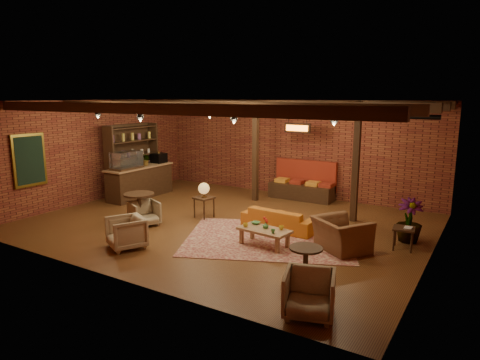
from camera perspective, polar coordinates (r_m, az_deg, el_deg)
The scene contains 29 objects.
floor at distance 11.44m, azimuth -1.82°, elevation -5.77°, with size 10.00×10.00×0.00m, color #432110.
ceiling at distance 10.94m, azimuth -1.92°, elevation 10.48°, with size 10.00×8.00×0.02m, color black.
wall_back at distance 14.55m, azimuth 6.87°, elevation 4.26°, with size 10.00×0.02×3.20m, color maroon.
wall_front at distance 8.11m, azimuth -17.65°, elevation -1.70°, with size 10.00×0.02×3.20m, color maroon.
wall_left at distance 14.43m, azimuth -18.71°, elevation 3.69°, with size 0.02×8.00×3.20m, color maroon.
wall_right at distance 9.35m, azimuth 24.65°, elevation -0.54°, with size 0.02×8.00×3.20m, color maroon.
ceiling_beams at distance 10.95m, azimuth -1.92°, elevation 9.85°, with size 9.80×6.40×0.22m, color black, non-canonical shape.
ceiling_pipe at distance 12.32m, azimuth 2.25°, elevation 8.93°, with size 0.12×0.12×9.60m, color black.
post_left at distance 13.59m, azimuth 2.08°, elevation 3.85°, with size 0.16×0.16×3.20m, color black.
post_right at distance 11.72m, azimuth 15.22°, elevation 2.28°, with size 0.16×0.16×3.20m, color black.
service_counter at distance 14.55m, azimuth -13.22°, elevation 0.86°, with size 0.80×2.50×1.60m, color black, non-canonical shape.
plant_counter at distance 14.56m, azimuth -12.46°, elevation 2.57°, with size 0.35×0.39×0.30m, color #337F33.
shelving_hutch at distance 14.84m, azimuth -14.12°, elevation 2.58°, with size 0.52×2.00×2.40m, color black, non-canonical shape.
chalkboard_menu at distance 13.04m, azimuth -26.27°, elevation 2.38°, with size 0.08×0.96×1.46m, color black.
banquette at distance 14.08m, azimuth 8.21°, elevation -0.54°, with size 2.10×0.70×1.00m, color maroon, non-canonical shape.
service_sign at distance 13.42m, azimuth 7.66°, elevation 6.88°, with size 0.86×0.06×0.30m, color orange.
ceiling_spotlights at distance 10.95m, azimuth -1.91°, elevation 8.70°, with size 6.40×4.40×0.28m, color black, non-canonical shape.
rug at distance 10.26m, azimuth 3.78°, elevation -7.77°, with size 3.83×2.93×0.01m, color maroon.
sofa at distance 10.87m, azimuth 5.34°, elevation -5.18°, with size 1.91×0.75×0.56m, color #B65F19.
coffee_table at distance 9.67m, azimuth 3.23°, elevation -6.75°, with size 1.23×0.72×0.65m.
side_table_lamp at distance 11.81m, azimuth -4.84°, elevation -1.49°, with size 0.54×0.54×0.99m.
round_table_left at distance 11.55m, azimuth -13.28°, elevation -3.04°, with size 0.79×0.79×0.82m.
armchair_a at distance 11.43m, azimuth -12.65°, elevation -4.21°, with size 0.69×0.64×0.71m, color beige.
armchair_b at distance 9.86m, azimuth -14.94°, elevation -6.60°, with size 0.75×0.70×0.77m, color beige.
armchair_right at distance 9.60m, azimuth 13.37°, elevation -6.41°, with size 1.11×0.72×0.97m, color brown.
side_table_book at distance 10.08m, azimuth 21.02°, elevation -6.15°, with size 0.50×0.50×0.52m.
round_table_right at distance 7.83m, azimuth 8.75°, elevation -10.45°, with size 0.59×0.59×0.70m.
armchair_far at distance 6.83m, azimuth 9.22°, elevation -14.51°, with size 0.76×0.71×0.78m, color beige.
plant_tall at distance 10.41m, azimuth 22.05°, elevation 0.35°, with size 1.71×1.71×3.05m, color #4C7F4C.
Camera 1 is at (6.04, -9.12, 3.34)m, focal length 32.00 mm.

